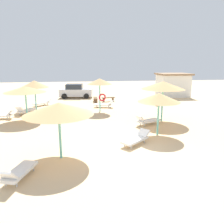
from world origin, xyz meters
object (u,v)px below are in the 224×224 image
at_px(parasol_5, 25,89).
at_px(parked_car, 76,91).
at_px(parasol_3, 100,82).
at_px(lounger_1, 147,120).
at_px(parasol_2, 159,98).
at_px(lounger_7, 25,110).
at_px(bench_1, 95,99).
at_px(bench_2, 155,101).
at_px(lounger_0, 42,103).
at_px(lounger_3, 104,104).
at_px(parasol_4, 59,109).
at_px(lounger_4, 18,172).
at_px(lounger_2, 136,139).
at_px(beach_cabana, 173,85).
at_px(parasol_1, 163,85).
at_px(lounger_5, 2,115).
at_px(bench_0, 108,99).
at_px(parasol_0, 34,84).

height_order(parasol_5, parked_car, parasol_5).
relative_size(parasol_3, parasol_5, 0.98).
bearing_deg(lounger_1, parasol_2, -91.15).
relative_size(lounger_7, bench_1, 1.28).
bearing_deg(bench_2, parked_car, 145.12).
height_order(lounger_0, bench_1, lounger_0).
bearing_deg(parked_car, bench_1, -56.12).
relative_size(parasol_3, lounger_3, 1.51).
relative_size(parasol_4, lounger_4, 1.61).
xyz_separation_m(lounger_1, bench_2, (3.11, 7.28, 0.02)).
xyz_separation_m(lounger_3, lounger_7, (-7.07, -1.87, 0.01)).
height_order(parasol_2, parked_car, parasol_2).
xyz_separation_m(parasol_2, parasol_3, (-2.94, 7.06, 0.35)).
distance_m(parasol_4, parasol_5, 7.99).
height_order(lounger_0, lounger_4, lounger_4).
distance_m(lounger_2, lounger_7, 11.38).
bearing_deg(lounger_1, beach_cabana, 60.02).
bearing_deg(parasol_3, parasol_4, -105.68).
height_order(parasol_1, lounger_5, parasol_1).
distance_m(lounger_4, lounger_7, 11.58).
distance_m(bench_1, bench_2, 6.68).
distance_m(parasol_2, bench_0, 12.33).
distance_m(parasol_3, lounger_3, 3.03).
height_order(parasol_5, lounger_7, parasol_5).
bearing_deg(lounger_3, parasol_2, -74.95).
bearing_deg(bench_2, lounger_3, -173.19).
bearing_deg(bench_2, lounger_0, 174.11).
height_order(parasol_3, beach_cabana, parasol_3).
height_order(lounger_0, bench_2, lounger_0).
height_order(lounger_4, parked_car, parked_car).
xyz_separation_m(parasol_5, lounger_2, (7.11, -6.12, -2.09)).
xyz_separation_m(parasol_0, lounger_0, (0.19, 2.25, -2.13)).
distance_m(lounger_0, lounger_5, 5.67).
relative_size(lounger_0, bench_2, 1.21).
bearing_deg(lounger_4, bench_1, 76.03).
bearing_deg(lounger_0, parasol_3, -32.80).
bearing_deg(bench_2, bench_0, 151.58).
distance_m(bench_1, beach_cabana, 10.79).
bearing_deg(lounger_1, lounger_5, 163.26).
height_order(lounger_5, beach_cabana, beach_cabana).
distance_m(lounger_4, lounger_5, 10.59).
distance_m(parasol_0, parasol_4, 11.51).
bearing_deg(parasol_0, lounger_3, 3.24).
relative_size(parasol_0, parasol_3, 0.93).
bearing_deg(beach_cabana, lounger_4, -126.91).
distance_m(lounger_2, beach_cabana, 18.59).
bearing_deg(lounger_0, lounger_3, -16.70).
bearing_deg(bench_1, parasol_5, -128.44).
bearing_deg(bench_0, lounger_2, -90.53).
bearing_deg(parasol_2, parasol_4, -155.53).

